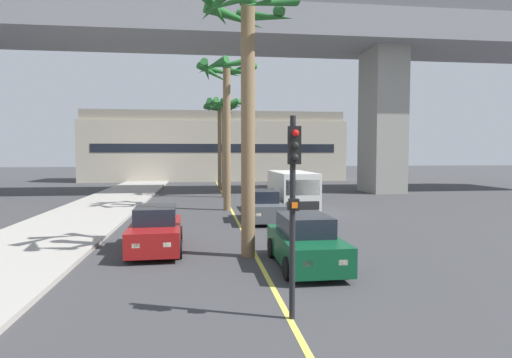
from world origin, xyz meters
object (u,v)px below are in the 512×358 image
object	(u,v)px
car_queue_front	(305,243)
palm_tree_farthest_median	(247,52)
palm_tree_near_median	(220,118)
palm_tree_mid_median	(224,116)
delivery_van	(292,191)
palm_tree_far_median	(227,91)
traffic_light_median_near	(293,189)
car_queue_second	(156,230)
car_queue_third	(263,207)

from	to	relation	value
car_queue_front	palm_tree_farthest_median	xyz separation A→B (m)	(-1.61, 1.46, 5.98)
palm_tree_near_median	palm_tree_mid_median	bearing A→B (deg)	-89.34
delivery_van	palm_tree_far_median	distance (m)	7.08
traffic_light_median_near	palm_tree_near_median	size ratio (longest dim) A/B	0.53
car_queue_second	traffic_light_median_near	distance (m)	7.92
palm_tree_near_median	palm_tree_farthest_median	distance (m)	25.50
car_queue_second	palm_tree_farthest_median	bearing A→B (deg)	-22.33
palm_tree_mid_median	palm_tree_farthest_median	world-z (taller)	palm_tree_farthest_median
car_queue_front	traffic_light_median_near	world-z (taller)	traffic_light_median_near
traffic_light_median_near	palm_tree_far_median	world-z (taller)	palm_tree_far_median
car_queue_front	palm_tree_mid_median	world-z (taller)	palm_tree_mid_median
car_queue_front	traffic_light_median_near	size ratio (longest dim) A/B	0.98
car_queue_second	palm_tree_farthest_median	world-z (taller)	palm_tree_farthest_median
delivery_van	palm_tree_farthest_median	bearing A→B (deg)	-109.91
traffic_light_median_near	palm_tree_mid_median	distance (m)	25.15
car_queue_front	palm_tree_near_median	bearing A→B (deg)	93.01
car_queue_third	palm_tree_near_median	size ratio (longest dim) A/B	0.52
palm_tree_far_median	car_queue_third	bearing A→B (deg)	-70.97
palm_tree_near_median	palm_tree_farthest_median	world-z (taller)	palm_tree_farthest_median
car_queue_front	palm_tree_farthest_median	size ratio (longest dim) A/B	0.47
palm_tree_far_median	palm_tree_farthest_median	size ratio (longest dim) A/B	1.03
palm_tree_mid_median	palm_tree_farthest_median	bearing A→B (deg)	-90.77
car_queue_front	delivery_van	distance (m)	11.75
car_queue_third	delivery_van	size ratio (longest dim) A/B	0.78
palm_tree_near_median	palm_tree_far_median	size ratio (longest dim) A/B	0.89
traffic_light_median_near	delivery_van	bearing A→B (deg)	78.02
palm_tree_far_median	palm_tree_farthest_median	xyz separation A→B (m)	(-0.03, -11.79, -0.42)
car_queue_second	car_queue_third	bearing A→B (deg)	52.23
palm_tree_farthest_median	car_queue_second	bearing A→B (deg)	157.67
car_queue_second	palm_tree_farthest_median	xyz separation A→B (m)	(3.12, -1.28, 5.98)
delivery_van	palm_tree_farthest_median	world-z (taller)	palm_tree_farthest_median
car_queue_second	traffic_light_median_near	size ratio (longest dim) A/B	0.99
car_queue_third	delivery_van	distance (m)	3.51
car_queue_third	palm_tree_near_median	distance (m)	19.14
car_queue_second	palm_tree_near_median	distance (m)	25.14
palm_tree_farthest_median	palm_tree_mid_median	bearing A→B (deg)	89.23
traffic_light_median_near	palm_tree_far_median	size ratio (longest dim) A/B	0.47
palm_tree_mid_median	palm_tree_farthest_median	size ratio (longest dim) A/B	0.89
palm_tree_mid_median	palm_tree_far_median	world-z (taller)	palm_tree_far_median
car_queue_second	car_queue_third	xyz separation A→B (m)	(4.69, 6.05, 0.00)
delivery_van	palm_tree_mid_median	world-z (taller)	palm_tree_mid_median
delivery_van	palm_tree_mid_median	distance (m)	11.05
car_queue_second	delivery_van	xyz separation A→B (m)	(6.78, 8.81, 0.57)
traffic_light_median_near	palm_tree_near_median	world-z (taller)	palm_tree_near_median
palm_tree_near_median	palm_tree_far_median	distance (m)	13.73
car_queue_second	delivery_van	size ratio (longest dim) A/B	0.79
car_queue_front	car_queue_second	world-z (taller)	same
palm_tree_far_median	palm_tree_farthest_median	distance (m)	11.80
car_queue_second	palm_tree_mid_median	size ratio (longest dim) A/B	0.54
traffic_light_median_near	palm_tree_mid_median	xyz separation A→B (m)	(-0.08, 24.89, 3.59)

